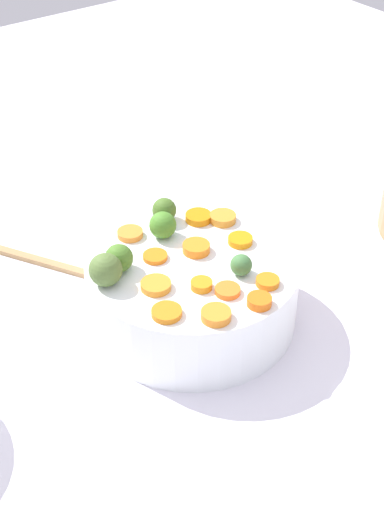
% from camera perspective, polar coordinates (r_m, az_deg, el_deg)
% --- Properties ---
extents(tabletop, '(2.40, 2.40, 0.02)m').
position_cam_1_polar(tabletop, '(1.08, -1.62, -4.58)').
color(tabletop, white).
rests_on(tabletop, ground).
extents(serving_bowl_carrots, '(0.28, 0.28, 0.10)m').
position_cam_1_polar(serving_bowl_carrots, '(1.03, -0.00, -2.62)').
color(serving_bowl_carrots, white).
rests_on(serving_bowl_carrots, tabletop).
extents(carrot_slice_0, '(0.05, 0.05, 0.01)m').
position_cam_1_polar(carrot_slice_0, '(0.96, -2.72, -2.21)').
color(carrot_slice_0, orange).
rests_on(carrot_slice_0, serving_bowl_carrots).
extents(carrot_slice_1, '(0.04, 0.04, 0.01)m').
position_cam_1_polar(carrot_slice_1, '(0.93, 5.07, -3.38)').
color(carrot_slice_1, orange).
rests_on(carrot_slice_1, serving_bowl_carrots).
extents(carrot_slice_2, '(0.04, 0.04, 0.01)m').
position_cam_1_polar(carrot_slice_2, '(0.97, 5.69, -1.92)').
color(carrot_slice_2, orange).
rests_on(carrot_slice_2, serving_bowl_carrots).
extents(carrot_slice_3, '(0.05, 0.05, 0.01)m').
position_cam_1_polar(carrot_slice_3, '(0.91, 1.81, -4.43)').
color(carrot_slice_3, orange).
rests_on(carrot_slice_3, serving_bowl_carrots).
extents(carrot_slice_4, '(0.04, 0.04, 0.01)m').
position_cam_1_polar(carrot_slice_4, '(0.95, 2.68, -2.60)').
color(carrot_slice_4, orange).
rests_on(carrot_slice_4, serving_bowl_carrots).
extents(carrot_slice_5, '(0.05, 0.05, 0.01)m').
position_cam_1_polar(carrot_slice_5, '(1.01, -2.77, -0.03)').
color(carrot_slice_5, orange).
rests_on(carrot_slice_5, serving_bowl_carrots).
extents(carrot_slice_6, '(0.04, 0.04, 0.01)m').
position_cam_1_polar(carrot_slice_6, '(1.02, 0.32, 0.62)').
color(carrot_slice_6, orange).
rests_on(carrot_slice_6, serving_bowl_carrots).
extents(carrot_slice_7, '(0.04, 0.04, 0.01)m').
position_cam_1_polar(carrot_slice_7, '(1.05, -4.66, 1.69)').
color(carrot_slice_7, orange).
rests_on(carrot_slice_7, serving_bowl_carrots).
extents(carrot_slice_8, '(0.05, 0.05, 0.01)m').
position_cam_1_polar(carrot_slice_8, '(0.92, -1.91, -4.25)').
color(carrot_slice_8, orange).
rests_on(carrot_slice_8, serving_bowl_carrots).
extents(carrot_slice_9, '(0.04, 0.04, 0.01)m').
position_cam_1_polar(carrot_slice_9, '(0.96, 0.72, -2.16)').
color(carrot_slice_9, orange).
rests_on(carrot_slice_9, serving_bowl_carrots).
extents(carrot_slice_10, '(0.05, 0.05, 0.01)m').
position_cam_1_polar(carrot_slice_10, '(1.04, 3.64, 1.20)').
color(carrot_slice_10, orange).
rests_on(carrot_slice_10, serving_bowl_carrots).
extents(carrot_slice_11, '(0.04, 0.04, 0.01)m').
position_cam_1_polar(carrot_slice_11, '(1.08, 2.32, 2.87)').
color(carrot_slice_11, orange).
rests_on(carrot_slice_11, serving_bowl_carrots).
extents(carrot_slice_12, '(0.05, 0.05, 0.01)m').
position_cam_1_polar(carrot_slice_12, '(1.08, 0.48, 2.93)').
color(carrot_slice_12, orange).
rests_on(carrot_slice_12, serving_bowl_carrots).
extents(brussels_sprout_0, '(0.04, 0.04, 0.04)m').
position_cam_1_polar(brussels_sprout_0, '(0.98, -5.50, -0.16)').
color(brussels_sprout_0, '#497827').
rests_on(brussels_sprout_0, serving_bowl_carrots).
extents(brussels_sprout_1, '(0.04, 0.04, 0.04)m').
position_cam_1_polar(brussels_sprout_1, '(0.96, -6.47, -1.05)').
color(brussels_sprout_1, '#557235').
rests_on(brussels_sprout_1, serving_bowl_carrots).
extents(brussels_sprout_2, '(0.03, 0.03, 0.03)m').
position_cam_1_polar(brussels_sprout_2, '(0.98, 3.71, -0.67)').
color(brussels_sprout_2, '#43783E').
rests_on(brussels_sprout_2, serving_bowl_carrots).
extents(brussels_sprout_3, '(0.04, 0.04, 0.04)m').
position_cam_1_polar(brussels_sprout_3, '(1.04, -2.20, 2.33)').
color(brussels_sprout_3, '#498429').
rests_on(brussels_sprout_3, serving_bowl_carrots).
extents(brussels_sprout_4, '(0.03, 0.03, 0.03)m').
position_cam_1_polar(brussels_sprout_4, '(1.08, -2.09, 3.47)').
color(brussels_sprout_4, '#466B25').
rests_on(brussels_sprout_4, serving_bowl_carrots).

